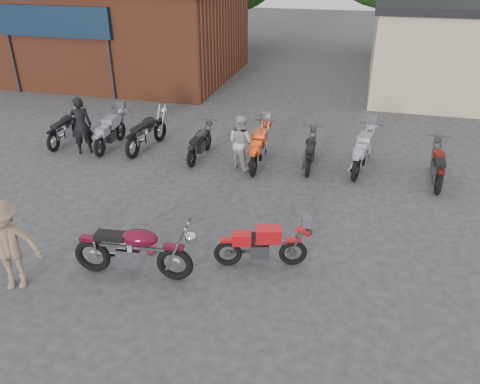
% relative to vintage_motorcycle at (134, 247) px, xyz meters
% --- Properties ---
extents(ground, '(90.00, 90.00, 0.00)m').
position_rel_vintage_motorcycle_xyz_m(ground, '(0.55, 0.71, -0.65)').
color(ground, '#303032').
extents(brick_building, '(12.00, 8.00, 4.00)m').
position_rel_vintage_motorcycle_xyz_m(brick_building, '(-8.45, 14.71, 1.35)').
color(brick_building, brown).
rests_on(brick_building, ground).
extents(vintage_motorcycle, '(2.30, 0.95, 1.30)m').
position_rel_vintage_motorcycle_xyz_m(vintage_motorcycle, '(0.00, 0.00, 0.00)').
color(vintage_motorcycle, '#570A20').
rests_on(vintage_motorcycle, ground).
extents(sportbike, '(1.85, 1.03, 1.02)m').
position_rel_vintage_motorcycle_xyz_m(sportbike, '(2.24, 0.93, -0.14)').
color(sportbike, red).
rests_on(sportbike, ground).
extents(helmet, '(0.29, 0.29, 0.22)m').
position_rel_vintage_motorcycle_xyz_m(helmet, '(-0.04, 0.75, -0.54)').
color(helmet, red).
rests_on(helmet, ground).
extents(person_dark, '(0.77, 0.70, 1.75)m').
position_rel_vintage_motorcycle_xyz_m(person_dark, '(-4.24, 5.17, 0.23)').
color(person_dark, black).
rests_on(person_dark, ground).
extents(person_light, '(0.95, 0.88, 1.56)m').
position_rel_vintage_motorcycle_xyz_m(person_light, '(0.66, 5.31, 0.13)').
color(person_light, '#AAAAA6').
rests_on(person_light, ground).
extents(person_tan, '(1.32, 1.07, 1.78)m').
position_rel_vintage_motorcycle_xyz_m(person_tan, '(-2.01, -0.86, 0.24)').
color(person_tan, '#856852').
rests_on(person_tan, ground).
extents(row_bike_0, '(0.68, 1.93, 1.11)m').
position_rel_vintage_motorcycle_xyz_m(row_bike_0, '(-5.22, 5.76, -0.09)').
color(row_bike_0, black).
rests_on(row_bike_0, ground).
extents(row_bike_1, '(0.73, 1.98, 1.14)m').
position_rel_vintage_motorcycle_xyz_m(row_bike_1, '(-3.66, 5.78, -0.08)').
color(row_bike_1, '#9697A4').
rests_on(row_bike_1, ground).
extents(row_bike_2, '(0.99, 2.21, 1.23)m').
position_rel_vintage_motorcycle_xyz_m(row_bike_2, '(-2.50, 5.97, -0.03)').
color(row_bike_2, black).
rests_on(row_bike_2, ground).
extents(row_bike_3, '(0.63, 1.82, 1.05)m').
position_rel_vintage_motorcycle_xyz_m(row_bike_3, '(-0.69, 5.71, -0.12)').
color(row_bike_3, black).
rests_on(row_bike_3, ground).
extents(row_bike_4, '(0.71, 2.04, 1.18)m').
position_rel_vintage_motorcycle_xyz_m(row_bike_4, '(1.12, 5.65, -0.06)').
color(row_bike_4, red).
rests_on(row_bike_4, ground).
extents(row_bike_5, '(0.68, 1.84, 1.05)m').
position_rel_vintage_motorcycle_xyz_m(row_bike_5, '(2.55, 5.92, -0.12)').
color(row_bike_5, black).
rests_on(row_bike_5, ground).
extents(row_bike_6, '(1.03, 2.17, 1.21)m').
position_rel_vintage_motorcycle_xyz_m(row_bike_6, '(3.98, 6.05, -0.05)').
color(row_bike_6, '#9897A5').
rests_on(row_bike_6, ground).
extents(row_bike_7, '(0.70, 1.96, 1.12)m').
position_rel_vintage_motorcycle_xyz_m(row_bike_7, '(5.93, 5.75, -0.09)').
color(row_bike_7, '#560E0A').
rests_on(row_bike_7, ground).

